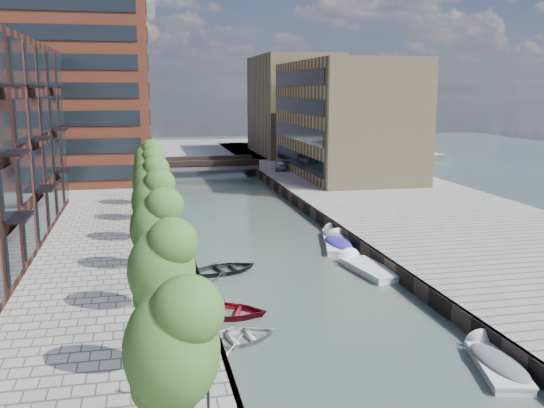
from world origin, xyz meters
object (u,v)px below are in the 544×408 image
object	(u,v)px
bridge	(209,165)
tree_1	(162,265)
tree_0	(172,342)
sloop_2	(223,316)
car	(281,165)
motorboat_3	(338,244)
tree_5	(149,168)
tree_6	(148,159)
tree_2	(156,224)
motorboat_4	(333,237)
motorboat_2	(365,268)
motorboat_1	(495,363)
sloop_3	(237,342)
tree_3	(153,198)
tree_4	(150,181)
sloop_4	(224,272)

from	to	relation	value
bridge	tree_1	distance (m)	61.71
tree_0	sloop_2	bearing A→B (deg)	77.74
bridge	car	bearing A→B (deg)	-26.71
motorboat_3	tree_5	bearing A→B (deg)	149.81
tree_0	tree_6	distance (m)	42.00
tree_5	tree_6	bearing A→B (deg)	90.00
tree_5	motorboat_3	size ratio (longest dim) A/B	1.10
tree_2	motorboat_4	xyz separation A→B (m)	(14.01, 15.60, -5.12)
sloop_2	motorboat_2	distance (m)	11.85
tree_5	motorboat_1	xyz separation A→B (m)	(13.79, -28.28, -5.12)
bridge	motorboat_4	bearing A→B (deg)	-81.83
motorboat_4	car	size ratio (longest dim) A/B	1.27
bridge	sloop_3	distance (m)	56.59
tree_5	motorboat_2	distance (m)	19.96
tree_1	motorboat_1	bearing A→B (deg)	-1.15
tree_2	tree_6	distance (m)	28.00
motorboat_3	motorboat_4	world-z (taller)	motorboat_3
tree_3	motorboat_2	bearing A→B (deg)	0.77
sloop_3	motorboat_3	xyz separation A→B (m)	(10.07, 15.45, 0.21)
tree_5	sloop_2	size ratio (longest dim) A/B	1.28
bridge	tree_6	distance (m)	27.63
tree_5	motorboat_1	bearing A→B (deg)	-63.99
sloop_2	motorboat_3	size ratio (longest dim) A/B	0.86
motorboat_3	motorboat_4	bearing A→B (deg)	79.89
tree_2	tree_5	distance (m)	21.00
sloop_3	tree_5	bearing A→B (deg)	-6.04
tree_1	motorboat_3	size ratio (longest dim) A/B	1.10
tree_2	tree_6	bearing A→B (deg)	90.00
tree_6	sloop_3	distance (m)	31.00
tree_1	motorboat_2	world-z (taller)	tree_1
sloop_2	tree_4	bearing A→B (deg)	32.72
motorboat_2	motorboat_4	world-z (taller)	motorboat_2
tree_6	motorboat_1	distance (m)	38.22
tree_1	tree_4	distance (m)	21.00
motorboat_1	motorboat_2	distance (m)	14.46
tree_6	tree_3	bearing A→B (deg)	-90.00
tree_0	sloop_4	bearing A→B (deg)	79.01
tree_1	car	bearing A→B (deg)	72.71
tree_1	sloop_4	distance (m)	17.07
sloop_3	sloop_4	size ratio (longest dim) A/B	0.92
tree_6	sloop_2	distance (m)	27.64
tree_1	tree_2	bearing A→B (deg)	90.00
sloop_2	tree_6	bearing A→B (deg)	25.43
tree_1	sloop_4	world-z (taller)	tree_1
tree_5	motorboat_4	size ratio (longest dim) A/B	1.22
tree_1	car	distance (m)	59.22
motorboat_2	tree_3	bearing A→B (deg)	-179.23
motorboat_4	car	world-z (taller)	car
tree_0	tree_4	world-z (taller)	same
motorboat_2	car	world-z (taller)	car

